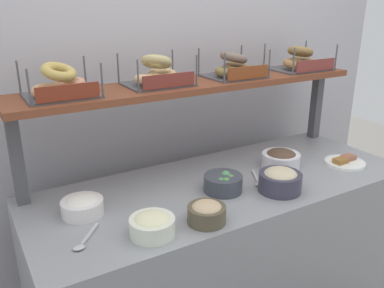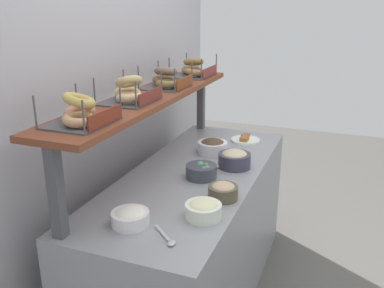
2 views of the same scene
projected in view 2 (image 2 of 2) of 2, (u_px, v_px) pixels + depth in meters
back_wall at (107, 104)px, 2.45m from camera, size 3.01×0.06×2.40m
deli_counter at (194, 237)px, 2.51m from camera, size 1.81×0.70×0.85m
shelf_riser_left at (56, 192)px, 1.66m from camera, size 0.05×0.05×0.40m
shelf_riser_right at (201, 103)px, 3.15m from camera, size 0.05×0.05×0.40m
upper_shelf at (150, 97)px, 2.34m from camera, size 1.77×0.32×0.03m
bowl_chocolate_spread at (212, 146)px, 2.67m from camera, size 0.19×0.19×0.10m
bowl_tuna_salad at (234, 159)px, 2.43m from camera, size 0.19×0.19×0.11m
bowl_veggie_mix at (201, 171)px, 2.29m from camera, size 0.17×0.17×0.08m
bowl_cream_cheese at (130, 217)px, 1.80m from camera, size 0.17×0.17×0.08m
bowl_potato_salad at (203, 209)px, 1.86m from camera, size 0.17×0.17×0.08m
bowl_hummus at (223, 191)px, 2.04m from camera, size 0.15×0.15×0.08m
serving_plate_white at (245, 139)px, 2.91m from camera, size 0.20×0.20×0.04m
serving_spoon_near_plate at (167, 239)px, 1.69m from camera, size 0.13×0.14×0.01m
serving_spoon_by_edge at (213, 165)px, 2.47m from camera, size 0.10×0.16×0.01m
bagel_basket_sesame at (81, 113)px, 1.75m from camera, size 0.28×0.25×0.14m
bagel_basket_plain at (130, 93)px, 2.14m from camera, size 0.30×0.26×0.15m
bagel_basket_poppy at (166, 80)px, 2.50m from camera, size 0.28×0.25×0.14m
bagel_basket_everything at (194, 69)px, 2.90m from camera, size 0.32×0.27×0.14m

